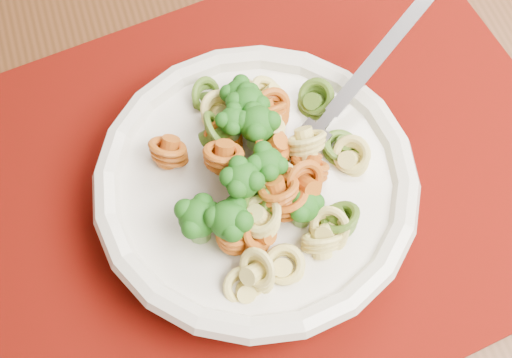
{
  "coord_description": "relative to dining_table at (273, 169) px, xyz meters",
  "views": [
    {
      "loc": [
        -0.55,
        -0.28,
        1.24
      ],
      "look_at": [
        -0.56,
        -0.05,
        0.79
      ],
      "focal_mm": 50.0,
      "sensor_mm": 36.0,
      "label": 1
    }
  ],
  "objects": [
    {
      "name": "pasta_broccoli_heap",
      "position": [
        -0.01,
        -0.08,
        0.15
      ],
      "size": [
        0.2,
        0.2,
        0.06
      ],
      "primitive_type": null,
      "color": "#DAC86B",
      "rests_on": "pasta_bowl"
    },
    {
      "name": "placemat",
      "position": [
        -0.0,
        -0.06,
        0.11
      ],
      "size": [
        0.58,
        0.53,
        0.0
      ],
      "primitive_type": "cube",
      "rotation": [
        0.0,
        0.0,
        0.47
      ],
      "color": "#590403",
      "rests_on": "dining_table"
    },
    {
      "name": "fork",
      "position": [
        0.02,
        -0.05,
        0.15
      ],
      "size": [
        0.14,
        0.15,
        0.08
      ],
      "primitive_type": null,
      "rotation": [
        0.0,
        -0.35,
        0.86
      ],
      "color": "silver",
      "rests_on": "pasta_bowl"
    },
    {
      "name": "dining_table",
      "position": [
        0.0,
        0.0,
        0.0
      ],
      "size": [
        1.59,
        1.3,
        0.75
      ],
      "rotation": [
        0.0,
        0.0,
        0.34
      ],
      "color": "#4E2B16",
      "rests_on": "ground"
    },
    {
      "name": "pasta_bowl",
      "position": [
        -0.01,
        -0.08,
        0.13
      ],
      "size": [
        0.23,
        0.23,
        0.04
      ],
      "color": "silver",
      "rests_on": "placemat"
    }
  ]
}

